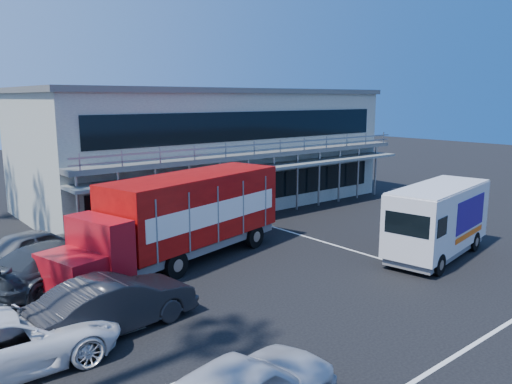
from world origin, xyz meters
TOP-DOWN VIEW (x-y plane):
  - ground at (0.00, 0.00)m, footprint 120.00×120.00m
  - building at (3.00, 14.94)m, footprint 22.40×12.00m
  - red_truck at (-4.72, 5.25)m, footprint 11.03×4.95m
  - white_van at (4.12, -1.02)m, footprint 6.62×3.22m
  - parked_car_b at (-9.50, 1.20)m, footprint 5.10×2.26m
  - parked_car_c at (-12.50, 0.80)m, footprint 5.58×2.66m
  - parked_car_d at (-9.50, 5.95)m, footprint 6.10×4.03m
  - parked_car_e at (-9.50, 8.69)m, footprint 4.90×3.10m

SIDE VIEW (x-z plane):
  - ground at x=0.00m, z-range 0.00..0.00m
  - parked_car_c at x=-12.50m, z-range 0.00..1.54m
  - parked_car_e at x=-9.50m, z-range 0.00..1.55m
  - parked_car_b at x=-9.50m, z-range 0.00..1.63m
  - parked_car_d at x=-9.50m, z-range 0.00..1.64m
  - white_van at x=4.12m, z-range 0.09..3.19m
  - red_truck at x=-4.72m, z-range 0.18..3.80m
  - building at x=3.00m, z-range 0.01..7.31m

